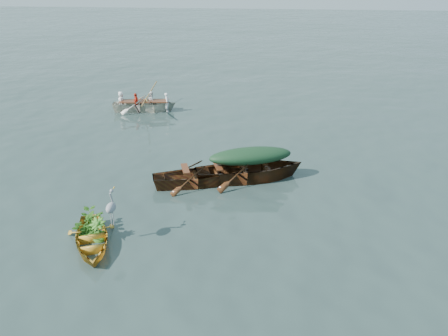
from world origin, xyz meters
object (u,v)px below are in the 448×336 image
object	(u,v)px
open_wooden_boat	(202,184)
heron	(111,213)
yellow_dinghy	(92,246)
rowed_boat	(145,111)
green_tarp_boat	(250,180)

from	to	relation	value
open_wooden_boat	heron	world-z (taller)	heron
open_wooden_boat	yellow_dinghy	bearing A→B (deg)	130.99
rowed_boat	green_tarp_boat	bearing A→B (deg)	-149.94
green_tarp_boat	rowed_boat	distance (m)	8.75
yellow_dinghy	heron	distance (m)	0.99
yellow_dinghy	rowed_boat	world-z (taller)	rowed_boat
rowed_boat	heron	size ratio (longest dim) A/B	4.55
yellow_dinghy	open_wooden_boat	distance (m)	4.21
rowed_boat	heron	world-z (taller)	heron
yellow_dinghy	rowed_boat	bearing A→B (deg)	75.87
heron	green_tarp_boat	bearing A→B (deg)	27.25
yellow_dinghy	rowed_boat	distance (m)	11.12
rowed_boat	open_wooden_boat	bearing A→B (deg)	-160.04
green_tarp_boat	open_wooden_boat	size ratio (longest dim) A/B	1.14
yellow_dinghy	green_tarp_boat	size ratio (longest dim) A/B	0.57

